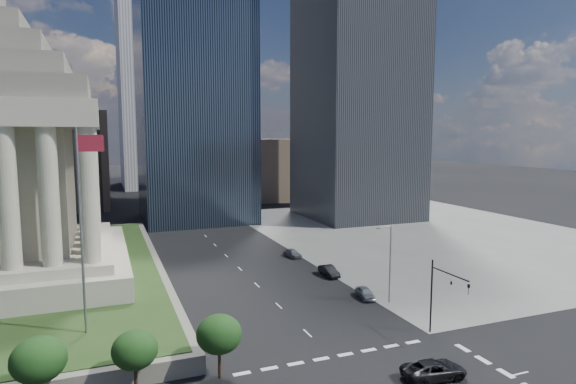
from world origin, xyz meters
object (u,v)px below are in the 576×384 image
flagpole (82,220)px  parked_sedan_far (293,253)px  parked_sedan_mid (329,271)px  street_lamp_north (389,259)px  pickup_truck (434,370)px  parked_sedan_near (365,293)px  traffic_signal_ne (443,290)px

flagpole → parked_sedan_far: 43.76m
parked_sedan_mid → parked_sedan_far: parked_sedan_mid is taller
flagpole → street_lamp_north: 35.95m
pickup_truck → parked_sedan_far: bearing=-1.4°
street_lamp_north → parked_sedan_mid: 14.28m
flagpole → parked_sedan_mid: size_ratio=4.28×
pickup_truck → parked_sedan_far: 43.83m
parked_sedan_near → street_lamp_north: bearing=-44.2°
flagpole → pickup_truck: (28.25, -16.92, -12.31)m
street_lamp_north → parked_sedan_near: (-1.83, 2.52, -4.95)m
traffic_signal_ne → street_lamp_north: bearing=85.8°
street_lamp_north → parked_sedan_mid: street_lamp_north is taller
parked_sedan_near → parked_sedan_mid: parked_sedan_mid is taller
flagpole → traffic_signal_ne: 36.69m
parked_sedan_near → flagpole: bearing=-164.1°
parked_sedan_far → parked_sedan_mid: bearing=-93.9°
flagpole → parked_sedan_far: flagpole is taller
parked_sedan_near → parked_sedan_far: bearing=102.2°
street_lamp_north → parked_sedan_mid: size_ratio=2.14×
street_lamp_north → parked_sedan_far: 26.33m
parked_sedan_mid → parked_sedan_far: size_ratio=1.09×
flagpole → pickup_truck: bearing=-30.9°
pickup_truck → parked_sedan_mid: bearing=-5.2°
traffic_signal_ne → parked_sedan_near: bearing=94.1°
pickup_truck → parked_sedan_mid: 31.62m
traffic_signal_ne → pickup_truck: size_ratio=1.38×
flagpole → parked_sedan_near: (33.33, 3.52, -12.41)m
flagpole → street_lamp_north: (35.16, 1.00, -7.45)m
traffic_signal_ne → parked_sedan_near: 14.59m
flagpole → parked_sedan_near: bearing=6.0°
parked_sedan_near → parked_sedan_far: 23.22m
parked_sedan_near → pickup_truck: bearing=-94.1°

